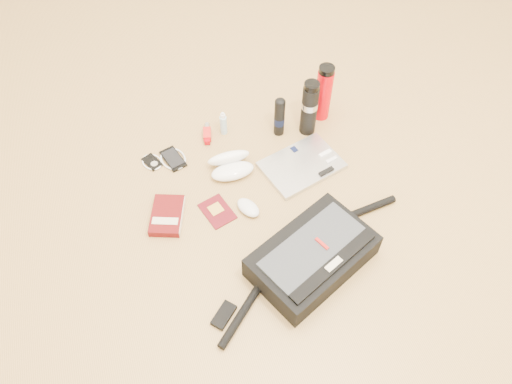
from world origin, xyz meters
TOP-DOWN VIEW (x-y plane):
  - ground at (0.00, 0.00)m, footprint 4.00×4.00m
  - messenger_bag at (0.05, -0.24)m, footprint 0.82×0.41m
  - laptop at (0.19, 0.19)m, footprint 0.36×0.29m
  - book at (-0.39, 0.12)m, footprint 0.17×0.21m
  - passport at (-0.20, 0.09)m, footprint 0.13×0.16m
  - mouse at (-0.09, 0.06)m, footprint 0.10×0.12m
  - sunglasses_case at (-0.09, 0.27)m, footprint 0.18×0.15m
  - ipod at (-0.39, 0.41)m, footprint 0.10×0.10m
  - phone at (-0.30, 0.40)m, footprint 0.12×0.14m
  - inhaler at (-0.13, 0.49)m, footprint 0.05×0.12m
  - spray_bottle at (-0.06, 0.48)m, footprint 0.03×0.03m
  - aerosol_can at (0.17, 0.41)m, footprint 0.06×0.06m
  - thermos_black at (0.29, 0.38)m, footprint 0.09×0.09m
  - thermos_red at (0.38, 0.45)m, footprint 0.09×0.09m

SIDE VIEW (x-z plane):
  - ground at x=0.00m, z-range 0.00..0.00m
  - passport at x=-0.20m, z-range 0.00..0.01m
  - ipod at x=-0.39m, z-range 0.00..0.01m
  - phone at x=-0.30m, z-range 0.00..0.01m
  - laptop at x=0.19m, z-range 0.00..0.03m
  - inhaler at x=-0.13m, z-range 0.00..0.03m
  - book at x=-0.39m, z-range 0.00..0.03m
  - mouse at x=-0.09m, z-range 0.00..0.03m
  - sunglasses_case at x=-0.09m, z-range -0.02..0.09m
  - spray_bottle at x=-0.06m, z-range -0.01..0.11m
  - messenger_bag at x=0.05m, z-range -0.01..0.12m
  - aerosol_can at x=0.17m, z-range 0.00..0.19m
  - thermos_black at x=0.29m, z-range 0.00..0.27m
  - thermos_red at x=0.38m, z-range 0.00..0.27m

